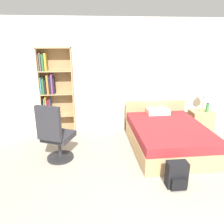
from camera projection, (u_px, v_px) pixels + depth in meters
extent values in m
cube|color=silver|center=(132.00, 77.00, 5.12)|extent=(9.00, 0.06, 2.60)
cube|color=tan|center=(41.00, 94.00, 4.76)|extent=(0.02, 0.26, 1.98)
cube|color=tan|center=(73.00, 94.00, 4.83)|extent=(0.02, 0.26, 1.98)
cube|color=#A48256|center=(58.00, 93.00, 4.92)|extent=(0.71, 0.01, 1.98)
cube|color=tan|center=(60.00, 135.00, 5.11)|extent=(0.67, 0.25, 0.02)
cube|color=#2D6638|center=(46.00, 128.00, 4.98)|extent=(0.03, 0.17, 0.36)
cube|color=orange|center=(48.00, 130.00, 4.99)|extent=(0.03, 0.17, 0.29)
cube|color=#665B51|center=(49.00, 130.00, 4.99)|extent=(0.04, 0.15, 0.28)
cube|color=#665B51|center=(52.00, 129.00, 4.99)|extent=(0.04, 0.15, 0.33)
cube|color=orange|center=(54.00, 128.00, 5.00)|extent=(0.04, 0.17, 0.36)
cube|color=tan|center=(59.00, 115.00, 4.95)|extent=(0.67, 0.25, 0.02)
cube|color=black|center=(44.00, 109.00, 4.83)|extent=(0.03, 0.17, 0.29)
cube|color=teal|center=(45.00, 107.00, 4.82)|extent=(0.02, 0.16, 0.40)
cube|color=gold|center=(47.00, 106.00, 4.84)|extent=(0.02, 0.21, 0.43)
cube|color=maroon|center=(48.00, 108.00, 4.84)|extent=(0.02, 0.17, 0.34)
cube|color=maroon|center=(49.00, 108.00, 4.83)|extent=(0.03, 0.15, 0.37)
cube|color=navy|center=(51.00, 107.00, 4.85)|extent=(0.02, 0.19, 0.37)
cube|color=tan|center=(57.00, 94.00, 4.79)|extent=(0.67, 0.25, 0.02)
cube|color=teal|center=(41.00, 86.00, 4.68)|extent=(0.03, 0.20, 0.35)
cube|color=#2D6638|center=(43.00, 86.00, 4.67)|extent=(0.04, 0.17, 0.33)
cube|color=black|center=(46.00, 87.00, 4.68)|extent=(0.04, 0.16, 0.30)
cube|color=orange|center=(48.00, 85.00, 4.67)|extent=(0.04, 0.16, 0.40)
cube|color=black|center=(50.00, 85.00, 4.70)|extent=(0.04, 0.20, 0.38)
cube|color=#7A387F|center=(52.00, 84.00, 4.69)|extent=(0.04, 0.19, 0.42)
cube|color=black|center=(54.00, 86.00, 4.71)|extent=(0.03, 0.19, 0.35)
cube|color=tan|center=(55.00, 71.00, 4.64)|extent=(0.67, 0.25, 0.02)
cube|color=#665B51|center=(39.00, 63.00, 4.51)|extent=(0.02, 0.16, 0.34)
cube|color=#665B51|center=(40.00, 62.00, 4.51)|extent=(0.03, 0.17, 0.37)
cube|color=#2D6638|center=(43.00, 63.00, 4.54)|extent=(0.04, 0.20, 0.34)
cube|color=gold|center=(46.00, 62.00, 4.52)|extent=(0.04, 0.16, 0.36)
cube|color=tan|center=(53.00, 48.00, 4.49)|extent=(0.71, 0.26, 0.02)
cube|color=tan|center=(167.00, 141.00, 4.47)|extent=(1.43, 1.93, 0.32)
cube|color=maroon|center=(168.00, 129.00, 4.39)|extent=(1.40, 1.89, 0.18)
cube|color=tan|center=(155.00, 116.00, 5.27)|extent=(1.43, 0.08, 0.75)
cube|color=silver|center=(158.00, 111.00, 5.02)|extent=(0.50, 0.30, 0.12)
cylinder|color=#232326|center=(61.00, 157.00, 4.11)|extent=(0.49, 0.49, 0.04)
cylinder|color=#333338|center=(60.00, 148.00, 4.05)|extent=(0.06, 0.06, 0.37)
cube|color=#2D2D33|center=(59.00, 136.00, 3.98)|extent=(0.63, 0.63, 0.10)
cube|color=#2D2D33|center=(48.00, 124.00, 3.61)|extent=(0.44, 0.25, 0.60)
cube|color=tan|center=(201.00, 121.00, 5.30)|extent=(0.53, 0.38, 0.50)
sphere|color=tan|center=(205.00, 120.00, 5.08)|extent=(0.02, 0.02, 0.02)
cylinder|color=tan|center=(202.00, 110.00, 5.25)|extent=(0.17, 0.17, 0.02)
cylinder|color=tan|center=(203.00, 102.00, 5.19)|extent=(0.02, 0.02, 0.38)
cone|color=beige|center=(205.00, 91.00, 5.10)|extent=(0.22, 0.22, 0.17)
cylinder|color=#3F8C4C|center=(207.00, 108.00, 5.11)|extent=(0.08, 0.08, 0.20)
cylinder|color=#2D2D33|center=(208.00, 103.00, 5.07)|extent=(0.05, 0.05, 0.02)
cube|color=black|center=(177.00, 174.00, 3.28)|extent=(0.31, 0.17, 0.41)
cube|color=black|center=(179.00, 184.00, 3.20)|extent=(0.23, 0.06, 0.18)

